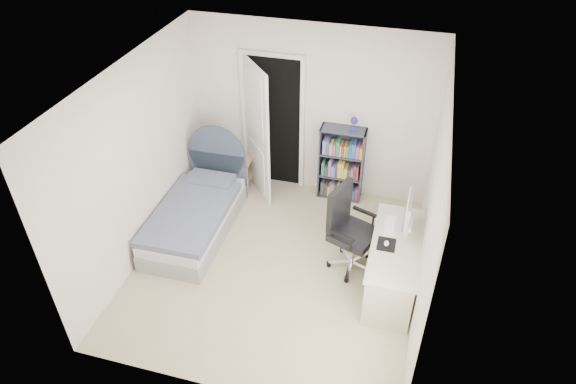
% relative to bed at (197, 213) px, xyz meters
% --- Properties ---
extents(room_shell, '(3.50, 3.70, 2.60)m').
position_rel_bed_xyz_m(room_shell, '(1.23, -0.41, 0.99)').
color(room_shell, tan).
rests_on(room_shell, ground).
extents(door, '(0.92, 0.65, 2.06)m').
position_rel_bed_xyz_m(door, '(0.58, 1.16, 0.78)').
color(door, black).
rests_on(door, ground).
extents(bed, '(0.90, 1.86, 1.14)m').
position_rel_bed_xyz_m(bed, '(0.00, 0.00, 0.00)').
color(bed, gray).
rests_on(bed, ground).
extents(nightstand, '(0.39, 0.39, 0.58)m').
position_rel_bed_xyz_m(nightstand, '(0.20, 1.12, 0.12)').
color(nightstand, tan).
rests_on(nightstand, ground).
extents(floor_lamp, '(0.18, 0.18, 1.27)m').
position_rel_bed_xyz_m(floor_lamp, '(0.51, 1.28, 0.26)').
color(floor_lamp, silver).
rests_on(floor_lamp, ground).
extents(bookcase, '(0.63, 0.27, 1.33)m').
position_rel_bed_xyz_m(bookcase, '(1.72, 1.25, 0.26)').
color(bookcase, '#383D4D').
rests_on(bookcase, ground).
extents(desk, '(0.56, 1.40, 1.15)m').
position_rel_bed_xyz_m(desk, '(2.65, -0.38, 0.12)').
color(desk, beige).
rests_on(desk, ground).
extents(office_chair, '(0.65, 0.65, 1.14)m').
position_rel_bed_xyz_m(office_chair, '(2.05, -0.14, 0.37)').
color(office_chair, silver).
rests_on(office_chair, ground).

